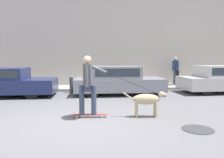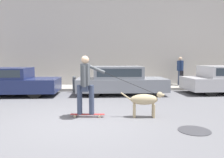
{
  "view_description": "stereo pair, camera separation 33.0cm",
  "coord_description": "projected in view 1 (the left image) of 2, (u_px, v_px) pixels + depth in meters",
  "views": [
    {
      "loc": [
        0.14,
        -5.73,
        1.68
      ],
      "look_at": [
        0.99,
        1.84,
        0.95
      ],
      "focal_mm": 35.0,
      "sensor_mm": 36.0,
      "label": 1
    },
    {
      "loc": [
        0.47,
        -5.75,
        1.68
      ],
      "look_at": [
        0.99,
        1.84,
        0.95
      ],
      "focal_mm": 35.0,
      "sensor_mm": 36.0,
      "label": 2
    }
  ],
  "objects": [
    {
      "name": "skateboarder",
      "position": [
        88.0,
        83.0,
        6.12
      ],
      "size": [
        2.54,
        0.6,
        1.74
      ],
      "rotation": [
        0.0,
        0.0,
        -0.09
      ],
      "color": "beige",
      "rests_on": "ground_plane"
    },
    {
      "name": "pedestrian_with_bag",
      "position": [
        176.0,
        70.0,
        12.74
      ],
      "size": [
        0.25,
        0.77,
        1.62
      ],
      "rotation": [
        0.0,
        0.0,
        3.1
      ],
      "color": "#3D4760",
      "rests_on": "sidewalk_curb"
    },
    {
      "name": "sidewalk_curb",
      "position": [
        85.0,
        88.0,
        11.95
      ],
      "size": [
        30.0,
        1.85,
        0.13
      ],
      "color": "#A39E93",
      "rests_on": "ground_plane"
    },
    {
      "name": "manhole_cover",
      "position": [
        198.0,
        129.0,
        5.14
      ],
      "size": [
        0.74,
        0.74,
        0.01
      ],
      "color": "#38383D",
      "rests_on": "ground_plane"
    },
    {
      "name": "ground_plane",
      "position": [
        83.0,
        121.0,
        5.81
      ],
      "size": [
        36.0,
        36.0,
        0.0
      ],
      "primitive_type": "plane",
      "color": "slate"
    },
    {
      "name": "parked_car_2",
      "position": [
        221.0,
        80.0,
        10.65
      ],
      "size": [
        4.08,
        1.85,
        1.31
      ],
      "rotation": [
        0.0,
        0.0,
        0.02
      ],
      "color": "black",
      "rests_on": "ground_plane"
    },
    {
      "name": "back_wall",
      "position": [
        85.0,
        39.0,
        12.78
      ],
      "size": [
        32.0,
        0.3,
        5.56
      ],
      "color": "#B2ADA8",
      "rests_on": "ground_plane"
    },
    {
      "name": "parked_car_1",
      "position": [
        118.0,
        81.0,
        10.09
      ],
      "size": [
        4.11,
        1.82,
        1.31
      ],
      "rotation": [
        0.0,
        0.0,
        -0.02
      ],
      "color": "black",
      "rests_on": "ground_plane"
    },
    {
      "name": "fire_hydrant",
      "position": [
        71.0,
        84.0,
        10.68
      ],
      "size": [
        0.18,
        0.18,
        0.81
      ],
      "color": "#4C5156",
      "rests_on": "ground_plane"
    },
    {
      "name": "dog",
      "position": [
        147.0,
        100.0,
        6.23
      ],
      "size": [
        1.23,
        0.38,
        0.73
      ],
      "rotation": [
        0.0,
        0.0,
        -0.09
      ],
      "color": "tan",
      "rests_on": "ground_plane"
    },
    {
      "name": "parked_car_0",
      "position": [
        3.0,
        83.0,
        9.52
      ],
      "size": [
        4.46,
        1.8,
        1.25
      ],
      "rotation": [
        0.0,
        0.0,
        -0.01
      ],
      "color": "black",
      "rests_on": "ground_plane"
    }
  ]
}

